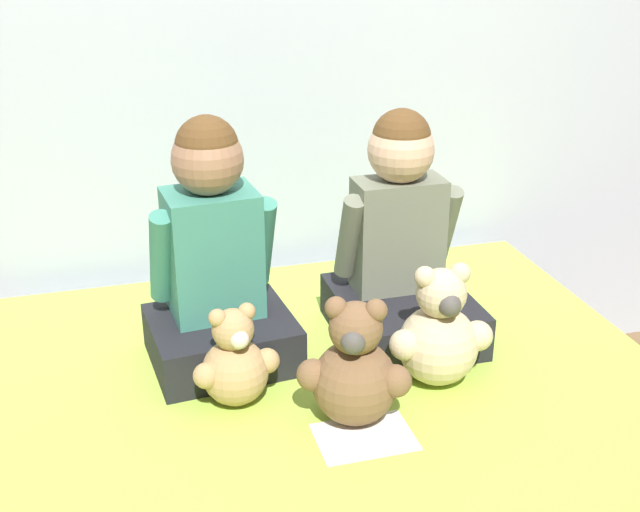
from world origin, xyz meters
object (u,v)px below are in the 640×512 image
at_px(teddy_bear_held_by_left_child, 235,363).
at_px(sign_card, 364,437).
at_px(teddy_bear_between_children, 355,371).
at_px(teddy_bear_held_by_right_child, 439,334).
at_px(child_on_left, 215,262).
at_px(child_on_right, 401,251).

distance_m(teddy_bear_held_by_left_child, sign_card, 0.34).
bearing_deg(sign_card, teddy_bear_between_children, 89.56).
height_order(teddy_bear_held_by_left_child, sign_card, teddy_bear_held_by_left_child).
xyz_separation_m(teddy_bear_held_by_left_child, teddy_bear_between_children, (0.24, -0.14, 0.02)).
bearing_deg(teddy_bear_held_by_right_child, teddy_bear_held_by_left_child, 177.07).
bearing_deg(teddy_bear_between_children, teddy_bear_held_by_left_child, 172.91).
bearing_deg(teddy_bear_held_by_left_child, teddy_bear_between_children, -40.56).
xyz_separation_m(child_on_left, child_on_right, (0.49, 0.00, -0.03)).
bearing_deg(teddy_bear_held_by_left_child, child_on_left, 80.75).
bearing_deg(child_on_left, child_on_right, -5.07).
distance_m(child_on_left, sign_card, 0.56).
distance_m(teddy_bear_held_by_right_child, sign_card, 0.32).
relative_size(teddy_bear_held_by_left_child, teddy_bear_between_children, 0.82).
bearing_deg(teddy_bear_held_by_right_child, teddy_bear_between_children, -155.57).
bearing_deg(teddy_bear_held_by_right_child, child_on_left, 153.57).
relative_size(teddy_bear_held_by_right_child, sign_card, 1.45).
distance_m(child_on_right, teddy_bear_held_by_left_child, 0.55).
height_order(teddy_bear_between_children, sign_card, teddy_bear_between_children).
bearing_deg(sign_card, child_on_right, 60.94).
distance_m(child_on_left, teddy_bear_held_by_left_child, 0.27).
distance_m(teddy_bear_between_children, sign_card, 0.14).
relative_size(child_on_left, child_on_right, 1.03).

